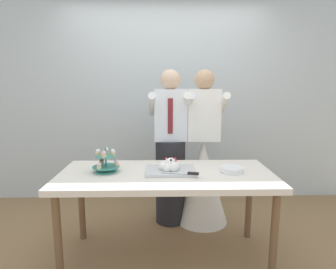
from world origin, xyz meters
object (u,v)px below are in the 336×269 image
(dessert_table, at_px, (166,181))
(person_groom, at_px, (170,156))
(plate_stack, at_px, (231,169))
(person_bride, at_px, (203,170))
(cupcake_stand, at_px, (106,162))
(main_cake_tray, at_px, (171,168))

(dessert_table, distance_m, person_groom, 0.68)
(dessert_table, height_order, person_groom, person_groom)
(plate_stack, relative_size, person_bride, 0.12)
(dessert_table, height_order, cupcake_stand, cupcake_stand)
(plate_stack, xyz_separation_m, person_bride, (-0.15, 0.67, -0.21))
(plate_stack, distance_m, person_groom, 0.83)
(main_cake_tray, height_order, person_bride, person_bride)
(cupcake_stand, height_order, main_cake_tray, cupcake_stand)
(cupcake_stand, bearing_deg, dessert_table, -3.98)
(cupcake_stand, bearing_deg, main_cake_tray, -2.16)
(main_cake_tray, distance_m, person_groom, 0.66)
(main_cake_tray, relative_size, plate_stack, 2.14)
(cupcake_stand, distance_m, person_bride, 1.15)
(person_groom, height_order, person_bride, same)
(main_cake_tray, bearing_deg, person_groom, 88.43)
(main_cake_tray, bearing_deg, person_bride, 60.72)
(person_bride, bearing_deg, dessert_table, -121.14)
(person_bride, bearing_deg, cupcake_stand, -145.17)
(dessert_table, distance_m, cupcake_stand, 0.54)
(cupcake_stand, height_order, person_bride, person_bride)
(main_cake_tray, relative_size, person_groom, 0.26)
(main_cake_tray, height_order, plate_stack, main_cake_tray)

